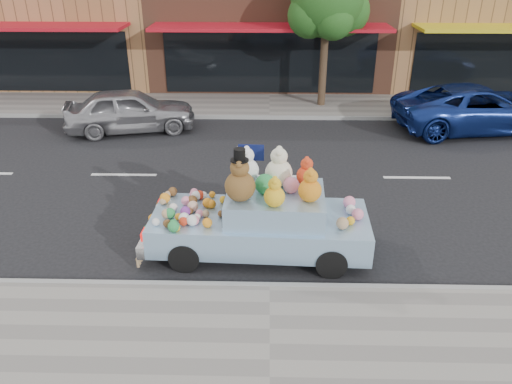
{
  "coord_description": "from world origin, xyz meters",
  "views": [
    {
      "loc": [
        -0.07,
        -12.38,
        5.66
      ],
      "look_at": [
        -0.28,
        -3.49,
        1.25
      ],
      "focal_mm": 35.0,
      "sensor_mm": 36.0,
      "label": 1
    }
  ],
  "objects_px": {
    "street_tree": "(327,7)",
    "car_blue": "(477,108)",
    "car_silver": "(130,110)",
    "art_car": "(260,217)"
  },
  "relations": [
    {
      "from": "car_blue",
      "to": "art_car",
      "type": "relative_size",
      "value": 1.2
    },
    {
      "from": "street_tree",
      "to": "car_blue",
      "type": "relative_size",
      "value": 0.96
    },
    {
      "from": "car_silver",
      "to": "car_blue",
      "type": "distance_m",
      "value": 11.62
    },
    {
      "from": "street_tree",
      "to": "car_blue",
      "type": "bearing_deg",
      "value": -27.45
    },
    {
      "from": "car_blue",
      "to": "art_car",
      "type": "xyz_separation_m",
      "value": [
        -7.14,
        -7.69,
        0.05
      ]
    },
    {
      "from": "street_tree",
      "to": "art_car",
      "type": "xyz_separation_m",
      "value": [
        -2.22,
        -10.25,
        -2.89
      ]
    },
    {
      "from": "car_silver",
      "to": "car_blue",
      "type": "xyz_separation_m",
      "value": [
        11.61,
        0.38,
        0.04
      ]
    },
    {
      "from": "street_tree",
      "to": "car_silver",
      "type": "bearing_deg",
      "value": -156.27
    },
    {
      "from": "car_blue",
      "to": "art_car",
      "type": "bearing_deg",
      "value": 129.5
    },
    {
      "from": "street_tree",
      "to": "car_blue",
      "type": "distance_m",
      "value": 6.28
    }
  ]
}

